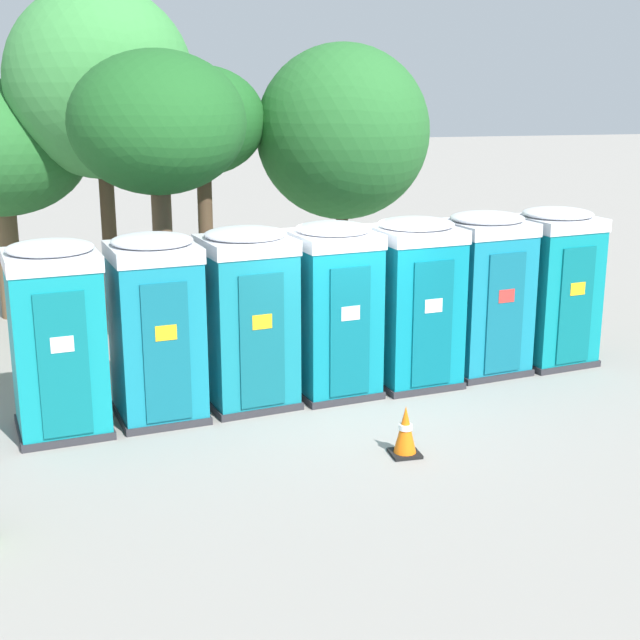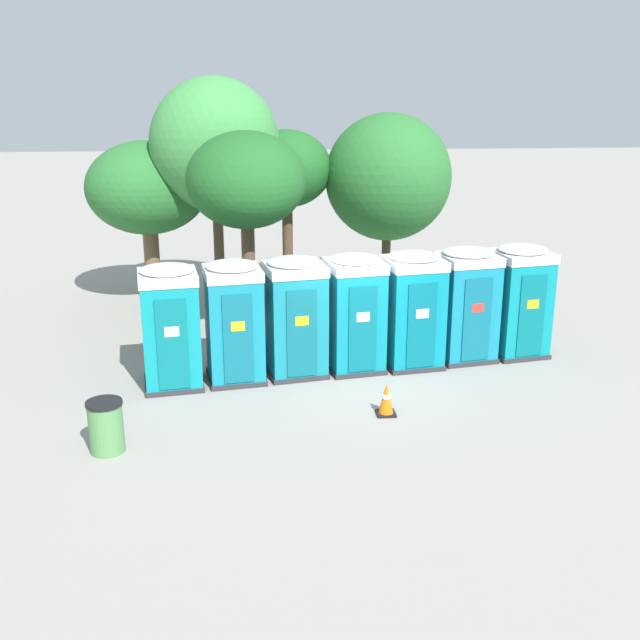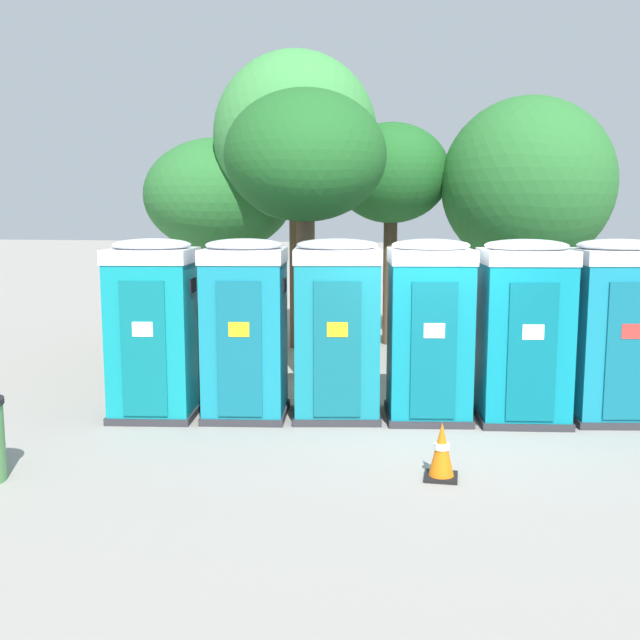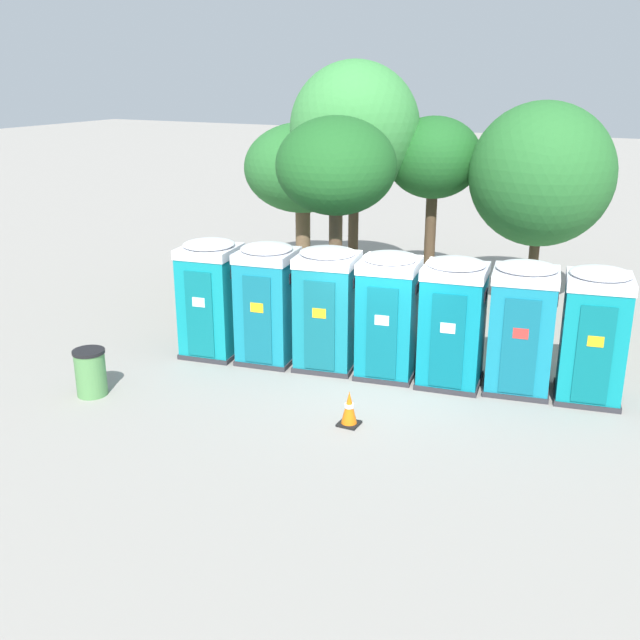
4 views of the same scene
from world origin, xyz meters
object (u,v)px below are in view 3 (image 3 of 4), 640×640
object	(u,v)px
street_tree_0	(219,197)
traffic_cone	(442,451)
portapotty_5	(615,329)
street_tree_4	(295,137)
portapotty_0	(154,327)
portapotty_3	(429,329)
street_tree_2	(305,158)
portapotty_1	(245,328)
street_tree_3	(391,175)
portapotty_2	(337,328)
street_tree_1	(527,184)
portapotty_4	(523,330)

from	to	relation	value
street_tree_0	traffic_cone	distance (m)	10.16
portapotty_5	street_tree_4	distance (m)	7.93
street_tree_4	portapotty_0	bearing A→B (deg)	-97.71
street_tree_4	traffic_cone	world-z (taller)	street_tree_4
portapotty_3	street_tree_2	size ratio (longest dim) A/B	0.51
portapotty_1	street_tree_3	world-z (taller)	street_tree_3
portapotty_2	street_tree_3	size ratio (longest dim) A/B	0.53
portapotty_1	portapotty_3	world-z (taller)	same
street_tree_1	traffic_cone	distance (m)	8.89
portapotty_0	portapotty_1	size ratio (longest dim) A/B	1.00
portapotty_5	street_tree_4	xyz separation A→B (m)	(-5.62, 4.62, 3.16)
portapotty_1	traffic_cone	bearing A→B (deg)	-35.93
street_tree_0	street_tree_1	bearing A→B (deg)	0.02
portapotty_3	portapotty_4	xyz separation A→B (m)	(1.29, 0.13, -0.00)
portapotty_5	street_tree_2	size ratio (longest dim) A/B	0.51
street_tree_2	street_tree_3	world-z (taller)	street_tree_2
street_tree_0	street_tree_4	distance (m)	2.36
portapotty_0	street_tree_2	distance (m)	4.14
portapotty_4	street_tree_4	world-z (taller)	street_tree_4
street_tree_1	street_tree_2	bearing A→B (deg)	-138.43
portapotty_1	street_tree_0	distance (m)	6.87
portapotty_1	street_tree_0	size ratio (longest dim) A/B	0.56
portapotty_0	street_tree_4	bearing A→B (deg)	82.29
portapotty_1	street_tree_4	bearing A→B (deg)	95.31
street_tree_1	street_tree_3	xyz separation A→B (m)	(-2.83, 0.16, 0.21)
street_tree_4	traffic_cone	distance (m)	9.21
street_tree_2	street_tree_4	size ratio (longest dim) A/B	0.80
portapotty_0	portapotty_2	size ratio (longest dim) A/B	1.00
portapotty_5	street_tree_0	bearing A→B (deg)	144.97
street_tree_0	street_tree_2	xyz separation A→B (m)	(2.73, -3.49, 0.58)
portapotty_2	portapotty_5	size ratio (longest dim) A/B	1.00
portapotty_3	street_tree_2	bearing A→B (deg)	135.21
portapotty_4	street_tree_0	distance (m)	8.63
portapotty_3	portapotty_0	bearing A→B (deg)	-170.71
street_tree_3	street_tree_4	world-z (taller)	street_tree_4
portapotty_4	street_tree_4	bearing A→B (deg)	131.52
portapotty_1	street_tree_0	world-z (taller)	street_tree_0
portapotty_1	street_tree_3	bearing A→B (deg)	77.33
portapotty_0	portapotty_1	bearing A→B (deg)	10.07
portapotty_0	street_tree_0	world-z (taller)	street_tree_0
portapotty_3	traffic_cone	size ratio (longest dim) A/B	3.97
portapotty_5	street_tree_3	size ratio (longest dim) A/B	0.53
portapotty_0	portapotty_2	bearing A→B (deg)	10.36
portapotty_1	street_tree_2	xyz separation A→B (m)	(0.31, 2.64, 2.53)
street_tree_3	portapotty_2	bearing A→B (deg)	-91.31
portapotty_1	portapotty_4	world-z (taller)	same
street_tree_0	street_tree_2	bearing A→B (deg)	-51.94
street_tree_4	portapotty_4	bearing A→B (deg)	-48.48
portapotty_3	street_tree_0	bearing A→B (deg)	131.04
portapotty_2	street_tree_2	size ratio (longest dim) A/B	0.51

